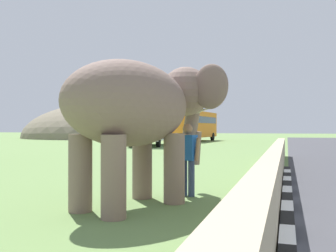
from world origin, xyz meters
name	(u,v)px	position (x,y,z in m)	size (l,w,h in m)	color
striped_curb	(287,233)	(-0.35, 3.75, 0.12)	(16.20, 0.20, 0.24)	white
barrier_parapet	(271,181)	(2.00, 4.05, 0.50)	(28.00, 0.36, 1.00)	tan
elephant	(142,107)	(1.41, 6.57, 1.98)	(4.06, 3.11, 3.00)	#7E665C
person_handler	(188,156)	(2.59, 5.92, 0.93)	(0.35, 0.66, 1.66)	navy
bus_white	(149,122)	(25.42, 15.44, 2.08)	(8.28, 4.01, 3.50)	silver
bus_orange	(196,124)	(37.74, 14.09, 2.08)	(9.75, 3.17, 3.50)	orange
cow_near	(175,139)	(16.22, 10.34, 0.87)	(1.90, 1.13, 1.23)	#473323
cow_mid	(176,138)	(18.70, 10.95, 0.87)	(1.93, 0.91, 1.23)	tan
hill_east	(119,137)	(55.00, 32.37, 0.00)	(37.20, 29.76, 12.46)	#726855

